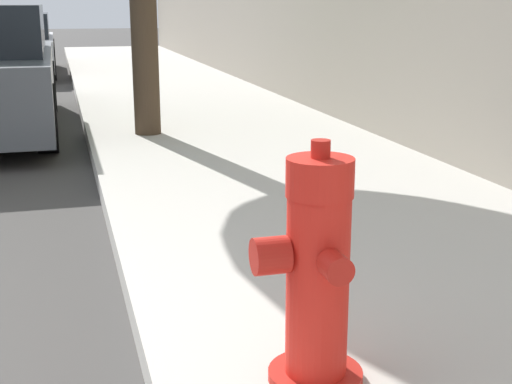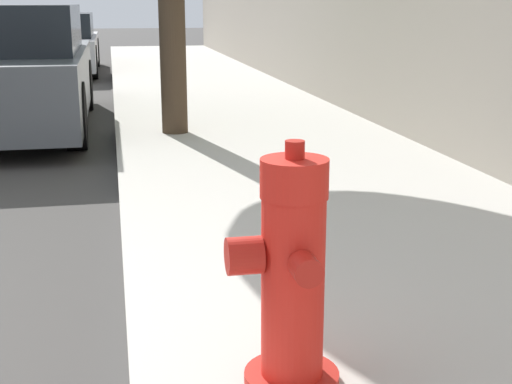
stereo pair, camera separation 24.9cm
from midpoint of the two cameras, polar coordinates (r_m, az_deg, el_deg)
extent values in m
cube|color=beige|center=(3.19, 19.50, -11.69)|extent=(2.84, 40.00, 0.15)
cylinder|color=red|center=(2.63, 5.67, -14.51)|extent=(0.34, 0.34, 0.04)
cylinder|color=red|center=(2.48, 5.87, -7.65)|extent=(0.22, 0.22, 0.64)
cylinder|color=red|center=(2.36, 6.12, 1.08)|extent=(0.23, 0.23, 0.13)
cylinder|color=red|center=(2.34, 6.18, 3.36)|extent=(0.07, 0.07, 0.06)
cylinder|color=red|center=(2.29, 7.13, -6.16)|extent=(0.10, 0.10, 0.10)
cylinder|color=red|center=(2.58, 4.90, -3.68)|extent=(0.10, 0.10, 0.10)
cylinder|color=red|center=(2.39, 2.05, -5.14)|extent=(0.12, 0.13, 0.13)
cube|color=#4C5156|center=(8.86, -18.32, 8.35)|extent=(1.75, 4.56, 0.73)
cube|color=black|center=(8.64, -18.80, 12.29)|extent=(1.61, 2.51, 0.51)
cylinder|color=black|center=(10.23, -12.87, 8.34)|extent=(0.20, 0.69, 0.69)
cylinder|color=black|center=(7.43, -13.28, 5.93)|extent=(0.20, 0.69, 0.69)
cube|color=#B7B7BC|center=(15.80, -15.54, 10.86)|extent=(1.84, 4.55, 0.59)
cube|color=black|center=(15.59, -15.72, 12.76)|extent=(1.69, 2.50, 0.47)
cylinder|color=black|center=(17.29, -18.01, 10.50)|extent=(0.20, 0.66, 0.66)
cylinder|color=black|center=(17.18, -12.36, 10.85)|extent=(0.20, 0.66, 0.66)
cylinder|color=black|center=(14.50, -19.21, 9.67)|extent=(0.20, 0.66, 0.66)
cylinder|color=black|center=(14.37, -12.48, 10.10)|extent=(0.20, 0.66, 0.66)
cylinder|color=#423323|center=(7.33, -5.78, 14.47)|extent=(0.27, 0.27, 2.51)
camera|label=1|loc=(0.12, -88.02, 0.53)|focal=50.00mm
camera|label=2|loc=(0.12, 91.98, -0.53)|focal=50.00mm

